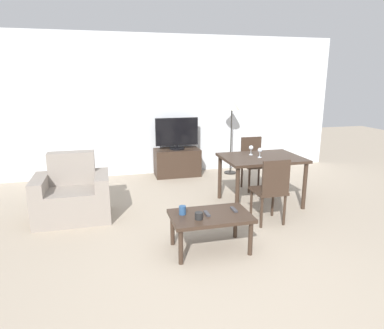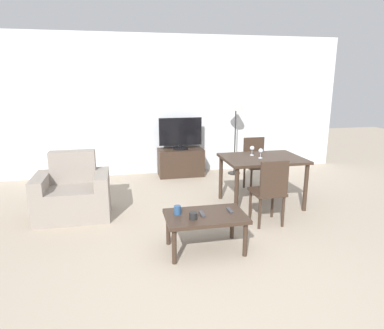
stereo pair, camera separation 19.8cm
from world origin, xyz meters
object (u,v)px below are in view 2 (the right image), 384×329
object	(u,v)px
wine_glass_left	(252,149)
armchair	(73,195)
remote_secondary	(230,210)
dining_chair_far	(256,161)
wine_glass_center	(261,151)
tv	(180,133)
coffee_table	(206,219)
dining_chair_near	(270,189)
floor_lamp	(236,110)
remote_primary	(202,214)
cup_white_near	(177,210)
dining_table	(262,163)
tv_stand	(181,162)
cup_colored_far	(193,216)

from	to	relation	value
wine_glass_left	armchair	bearing A→B (deg)	-179.17
remote_secondary	wine_glass_left	xyz separation A→B (m)	(0.78, 1.33, 0.41)
dining_chair_far	wine_glass_center	distance (m)	0.90
tv	remote_secondary	distance (m)	3.05
coffee_table	remote_secondary	xyz separation A→B (m)	(0.29, 0.05, 0.06)
remote_secondary	wine_glass_left	distance (m)	1.60
dining_chair_near	floor_lamp	distance (m)	2.63
armchair	remote_primary	xyz separation A→B (m)	(1.52, -1.33, 0.12)
cup_white_near	coffee_table	bearing A→B (deg)	-14.72
dining_table	wine_glass_left	xyz separation A→B (m)	(-0.11, 0.16, 0.20)
dining_table	remote_secondary	xyz separation A→B (m)	(-0.89, -1.17, -0.21)
dining_chair_near	remote_secondary	world-z (taller)	dining_chair_near
tv	cup_white_near	xyz separation A→B (m)	(-0.57, -2.99, -0.37)
armchair	remote_secondary	size ratio (longest dim) A/B	6.55
coffee_table	wine_glass_left	size ratio (longest dim) A/B	6.05
floor_lamp	wine_glass_left	xyz separation A→B (m)	(-0.28, -1.58, -0.43)
tv_stand	wine_glass_center	bearing A→B (deg)	-65.79
dining_chair_far	remote_primary	world-z (taller)	dining_chair_far
tv_stand	wine_glass_center	distance (m)	2.16
tv_stand	remote_primary	size ratio (longest dim) A/B	5.84
remote_primary	wine_glass_left	size ratio (longest dim) A/B	1.03
tv	tv_stand	bearing A→B (deg)	90.00
dining_chair_near	cup_white_near	bearing A→B (deg)	-162.50
dining_chair_far	wine_glass_left	world-z (taller)	dining_chair_far
remote_secondary	cup_white_near	bearing A→B (deg)	177.00
armchair	wine_glass_center	world-z (taller)	same
remote_primary	cup_white_near	distance (m)	0.27
tv	coffee_table	world-z (taller)	tv
cup_white_near	tv_stand	bearing A→B (deg)	79.25
cup_colored_far	wine_glass_center	world-z (taller)	wine_glass_center
tv	wine_glass_center	xyz separation A→B (m)	(0.85, -1.90, 0.00)
cup_colored_far	tv_stand	bearing A→B (deg)	82.27
dining_chair_far	remote_primary	bearing A→B (deg)	-126.01
dining_chair_near	cup_colored_far	xyz separation A→B (m)	(-1.13, -0.57, -0.04)
armchair	tv	xyz separation A→B (m)	(1.82, 1.73, 0.53)
tv_stand	coffee_table	xyz separation A→B (m)	(-0.27, -3.07, 0.10)
tv	cup_white_near	world-z (taller)	tv
cup_white_near	tv	bearing A→B (deg)	79.24
armchair	remote_primary	world-z (taller)	armchair
remote_primary	wine_glass_center	bearing A→B (deg)	45.10
coffee_table	dining_table	world-z (taller)	dining_table
armchair	cup_colored_far	bearing A→B (deg)	-45.85
armchair	dining_chair_near	bearing A→B (deg)	-18.82
dining_chair_far	wine_glass_center	world-z (taller)	dining_chair_far
floor_lamp	cup_colored_far	size ratio (longest dim) A/B	17.41
cup_colored_far	dining_chair_near	bearing A→B (deg)	26.89
remote_primary	coffee_table	bearing A→B (deg)	-10.87
armchair	floor_lamp	size ratio (longest dim) A/B	0.65
wine_glass_center	dining_chair_near	bearing A→B (deg)	-102.19
cup_white_near	wine_glass_left	size ratio (longest dim) A/B	0.66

